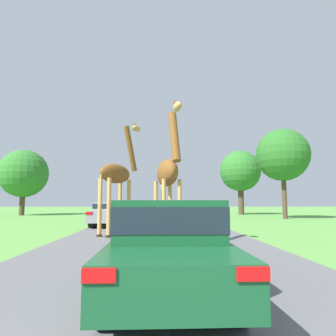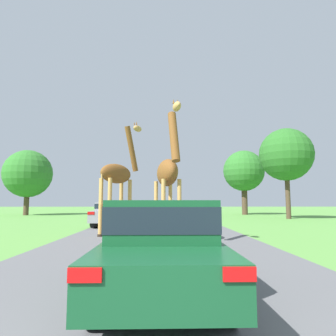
{
  "view_description": "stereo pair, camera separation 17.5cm",
  "coord_description": "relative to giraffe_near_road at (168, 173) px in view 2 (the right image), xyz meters",
  "views": [
    {
      "loc": [
        -0.06,
        -0.95,
        1.43
      ],
      "look_at": [
        0.38,
        9.82,
        2.63
      ],
      "focal_mm": 32.0,
      "sensor_mm": 36.0,
      "label": 1
    },
    {
      "loc": [
        0.11,
        -0.96,
        1.43
      ],
      "look_at": [
        0.38,
        9.82,
        2.63
      ],
      "focal_mm": 32.0,
      "sensor_mm": 36.0,
      "label": 2
    }
  ],
  "objects": [
    {
      "name": "road",
      "position": [
        -0.38,
        20.3,
        -2.44
      ],
      "size": [
        7.41,
        120.0,
        0.0
      ],
      "color": "#5B5B5E",
      "rests_on": "ground"
    },
    {
      "name": "giraffe_near_road",
      "position": [
        0.0,
        0.0,
        0.0
      ],
      "size": [
        1.03,
        2.6,
        4.81
      ],
      "rotation": [
        0.0,
        0.0,
        -2.93
      ],
      "color": "tan",
      "rests_on": "ground"
    },
    {
      "name": "giraffe_companion",
      "position": [
        -2.09,
        2.32,
        0.04
      ],
      "size": [
        1.8,
        2.41,
        5.2
      ],
      "rotation": [
        0.0,
        0.0,
        -0.59
      ],
      "color": "tan",
      "rests_on": "ground"
    },
    {
      "name": "car_lead_maroon",
      "position": [
        -0.24,
        -5.78,
        -1.68
      ],
      "size": [
        1.72,
        4.14,
        1.44
      ],
      "color": "#144C28",
      "rests_on": "ground"
    },
    {
      "name": "car_queue_right",
      "position": [
        0.37,
        18.98,
        -1.73
      ],
      "size": [
        1.96,
        4.38,
        1.33
      ],
      "color": "black",
      "rests_on": "ground"
    },
    {
      "name": "car_queue_left",
      "position": [
        -2.66,
        15.0,
        -1.75
      ],
      "size": [
        1.82,
        4.49,
        1.3
      ],
      "color": "maroon",
      "rests_on": "ground"
    },
    {
      "name": "car_far_ahead",
      "position": [
        2.51,
        14.72,
        -1.66
      ],
      "size": [
        1.82,
        4.05,
        1.47
      ],
      "color": "silver",
      "rests_on": "ground"
    },
    {
      "name": "car_verge_right",
      "position": [
        -3.05,
        7.25,
        -1.71
      ],
      "size": [
        1.99,
        4.32,
        1.36
      ],
      "color": "gray",
      "rests_on": "ground"
    },
    {
      "name": "tree_left_edge",
      "position": [
        10.27,
        13.9,
        2.86
      ],
      "size": [
        4.41,
        4.41,
        7.53
      ],
      "color": "#4C3828",
      "rests_on": "ground"
    },
    {
      "name": "tree_centre_back",
      "position": [
        -14.24,
        21.04,
        1.86
      ],
      "size": [
        4.98,
        4.98,
        6.82
      ],
      "color": "#4C3828",
      "rests_on": "ground"
    },
    {
      "name": "tree_right_cluster",
      "position": [
        8.84,
        21.66,
        2.26
      ],
      "size": [
        4.44,
        4.44,
        6.97
      ],
      "color": "#4C3828",
      "rests_on": "ground"
    }
  ]
}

